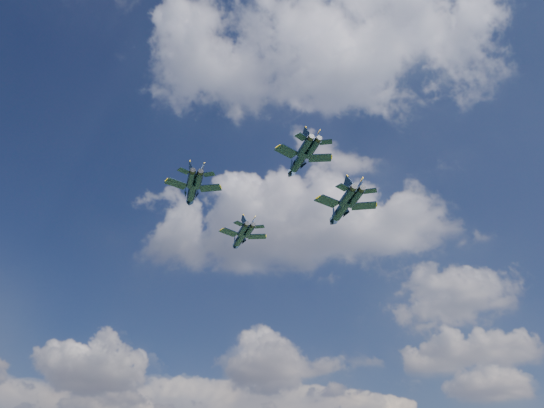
{
  "coord_description": "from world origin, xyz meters",
  "views": [
    {
      "loc": [
        19.8,
        -91.27,
        3.6
      ],
      "look_at": [
        0.69,
        -1.07,
        57.38
      ],
      "focal_mm": 35.0,
      "sensor_mm": 36.0,
      "label": 1
    }
  ],
  "objects_px": {
    "jet_left": "(192,191)",
    "jet_right": "(341,210)",
    "jet_lead": "(240,238)",
    "jet_slot": "(299,161)"
  },
  "relations": [
    {
      "from": "jet_lead",
      "to": "jet_slot",
      "type": "bearing_deg",
      "value": -88.24
    },
    {
      "from": "jet_left",
      "to": "jet_right",
      "type": "relative_size",
      "value": 0.82
    },
    {
      "from": "jet_right",
      "to": "jet_slot",
      "type": "relative_size",
      "value": 1.29
    },
    {
      "from": "jet_lead",
      "to": "jet_right",
      "type": "xyz_separation_m",
      "value": [
        24.25,
        -7.63,
        0.59
      ]
    },
    {
      "from": "jet_slot",
      "to": "jet_left",
      "type": "bearing_deg",
      "value": 132.66
    },
    {
      "from": "jet_lead",
      "to": "jet_left",
      "type": "xyz_separation_m",
      "value": [
        -3.99,
        -22.17,
        -0.0
      ]
    },
    {
      "from": "jet_left",
      "to": "jet_right",
      "type": "height_order",
      "value": "jet_right"
    },
    {
      "from": "jet_lead",
      "to": "jet_left",
      "type": "bearing_deg",
      "value": -131.21
    },
    {
      "from": "jet_lead",
      "to": "jet_slot",
      "type": "distance_m",
      "value": 34.43
    },
    {
      "from": "jet_lead",
      "to": "jet_right",
      "type": "height_order",
      "value": "jet_right"
    }
  ]
}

